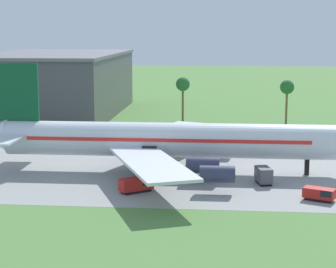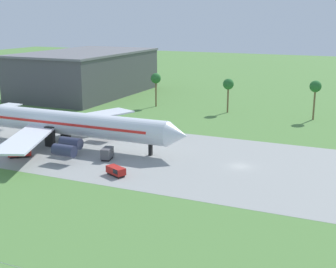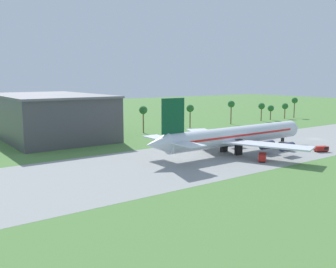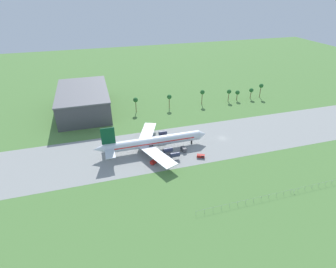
# 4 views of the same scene
# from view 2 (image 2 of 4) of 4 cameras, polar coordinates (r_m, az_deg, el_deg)

# --- Properties ---
(ground_plane) EXTENTS (600.00, 600.00, 0.00)m
(ground_plane) POSITION_cam_2_polar(r_m,az_deg,el_deg) (102.45, 8.78, -3.92)
(ground_plane) COLOR #517F3D
(taxiway_strip) EXTENTS (320.00, 44.00, 0.02)m
(taxiway_strip) POSITION_cam_2_polar(r_m,az_deg,el_deg) (102.45, 8.78, -3.92)
(taxiway_strip) COLOR gray
(taxiway_strip) RESTS_ON ground_plane
(jet_airliner) EXTENTS (67.64, 52.95, 18.46)m
(jet_airliner) POSITION_cam_2_polar(r_m,az_deg,el_deg) (120.26, -12.79, 1.36)
(jet_airliner) COLOR silver
(jet_airliner) RESTS_ON ground_plane
(baggage_tug) EXTENTS (5.26, 4.68, 2.20)m
(baggage_tug) POSITION_cam_2_polar(r_m,az_deg,el_deg) (112.70, -17.55, -2.11)
(baggage_tug) COLOR black
(baggage_tug) RESTS_ON ground_plane
(fuel_truck) EXTENTS (2.79, 4.15, 2.68)m
(fuel_truck) POSITION_cam_2_polar(r_m,az_deg,el_deg) (106.67, -7.42, -2.33)
(fuel_truck) COLOR black
(fuel_truck) RESTS_ON ground_plane
(catering_van) EXTENTS (4.82, 3.64, 1.82)m
(catering_van) POSITION_cam_2_polar(r_m,az_deg,el_deg) (95.82, -6.31, -4.50)
(catering_van) COLOR black
(catering_van) RESTS_ON ground_plane
(terminal_building) EXTENTS (36.72, 61.20, 17.43)m
(terminal_building) POSITION_cam_2_polar(r_m,az_deg,el_deg) (195.81, -9.94, 7.34)
(terminal_building) COLOR #47474C
(terminal_building) RESTS_ON ground_plane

